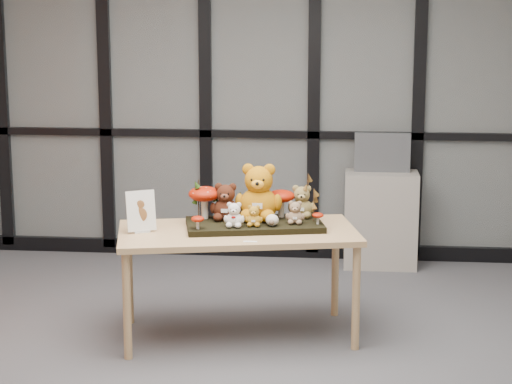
# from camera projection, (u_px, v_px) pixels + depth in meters

# --- Properties ---
(floor) EXTENTS (5.00, 5.00, 0.00)m
(floor) POSITION_uv_depth(u_px,v_px,m) (221.00, 366.00, 5.50)
(floor) COLOR #59585E
(floor) RESTS_ON ground
(room_shell) EXTENTS (5.00, 5.00, 5.00)m
(room_shell) POSITION_uv_depth(u_px,v_px,m) (218.00, 82.00, 5.17)
(room_shell) COLOR #BBB9B1
(room_shell) RESTS_ON floor
(glass_partition) EXTENTS (4.90, 0.06, 2.78)m
(glass_partition) POSITION_uv_depth(u_px,v_px,m) (259.00, 90.00, 7.63)
(glass_partition) COLOR #2D383F
(glass_partition) RESTS_ON floor
(display_table) EXTENTS (1.62, 1.05, 0.70)m
(display_table) POSITION_uv_depth(u_px,v_px,m) (238.00, 240.00, 5.88)
(display_table) COLOR tan
(display_table) RESTS_ON floor
(diorama_tray) EXTENTS (0.93, 0.60, 0.04)m
(diorama_tray) POSITION_uv_depth(u_px,v_px,m) (254.00, 225.00, 5.93)
(diorama_tray) COLOR black
(diorama_tray) RESTS_ON display_table
(bear_pooh_yellow) EXTENTS (0.36, 0.34, 0.40)m
(bear_pooh_yellow) POSITION_uv_depth(u_px,v_px,m) (259.00, 189.00, 5.96)
(bear_pooh_yellow) COLOR #BF730C
(bear_pooh_yellow) RESTS_ON diorama_tray
(bear_brown_medium) EXTENTS (0.24, 0.22, 0.26)m
(bear_brown_medium) POSITION_uv_depth(u_px,v_px,m) (226.00, 200.00, 5.97)
(bear_brown_medium) COLOR #3E190D
(bear_brown_medium) RESTS_ON diorama_tray
(bear_tan_back) EXTENTS (0.21, 0.19, 0.23)m
(bear_tan_back) POSITION_uv_depth(u_px,v_px,m) (302.00, 200.00, 6.04)
(bear_tan_back) COLOR olive
(bear_tan_back) RESTS_ON diorama_tray
(bear_small_yellow) EXTENTS (0.13, 0.12, 0.15)m
(bear_small_yellow) POSITION_uv_depth(u_px,v_px,m) (254.00, 215.00, 5.80)
(bear_small_yellow) COLOR #B87E1E
(bear_small_yellow) RESTS_ON diorama_tray
(bear_white_bow) EXTENTS (0.15, 0.14, 0.17)m
(bear_white_bow) POSITION_uv_depth(u_px,v_px,m) (234.00, 213.00, 5.78)
(bear_white_bow) COLOR white
(bear_white_bow) RESTS_ON diorama_tray
(bear_beige_small) EXTENTS (0.14, 0.13, 0.16)m
(bear_beige_small) POSITION_uv_depth(u_px,v_px,m) (295.00, 211.00, 5.87)
(bear_beige_small) COLOR #917154
(bear_beige_small) RESTS_ON diorama_tray
(plush_cream_hedgehog) EXTENTS (0.07, 0.07, 0.08)m
(plush_cream_hedgehog) POSITION_uv_depth(u_px,v_px,m) (272.00, 219.00, 5.81)
(plush_cream_hedgehog) COLOR silver
(plush_cream_hedgehog) RESTS_ON diorama_tray
(mushroom_back_left) EXTENTS (0.21, 0.21, 0.23)m
(mushroom_back_left) POSITION_uv_depth(u_px,v_px,m) (205.00, 201.00, 6.00)
(mushroom_back_left) COLOR #951604
(mushroom_back_left) RESTS_ON diorama_tray
(mushroom_back_right) EXTENTS (0.18, 0.18, 0.20)m
(mushroom_back_right) POSITION_uv_depth(u_px,v_px,m) (281.00, 202.00, 6.05)
(mushroom_back_right) COLOR #951604
(mushroom_back_right) RESTS_ON diorama_tray
(mushroom_front_left) EXTENTS (0.08, 0.08, 0.09)m
(mushroom_front_left) POSITION_uv_depth(u_px,v_px,m) (198.00, 222.00, 5.73)
(mushroom_front_left) COLOR #951604
(mushroom_front_left) RESTS_ON diorama_tray
(mushroom_front_right) EXTENTS (0.07, 0.07, 0.08)m
(mushroom_front_right) POSITION_uv_depth(u_px,v_px,m) (318.00, 218.00, 5.86)
(mushroom_front_right) COLOR #951604
(mushroom_front_right) RESTS_ON diorama_tray
(sprig_green_far_left) EXTENTS (0.05, 0.05, 0.26)m
(sprig_green_far_left) POSITION_uv_depth(u_px,v_px,m) (199.00, 200.00, 5.97)
(sprig_green_far_left) COLOR #13330B
(sprig_green_far_left) RESTS_ON diorama_tray
(sprig_green_mid_left) EXTENTS (0.05, 0.05, 0.19)m
(sprig_green_mid_left) POSITION_uv_depth(u_px,v_px,m) (217.00, 203.00, 6.04)
(sprig_green_mid_left) COLOR #13330B
(sprig_green_mid_left) RESTS_ON diorama_tray
(sprig_dry_far_right) EXTENTS (0.05, 0.05, 0.29)m
(sprig_dry_far_right) POSITION_uv_depth(u_px,v_px,m) (308.00, 196.00, 6.03)
(sprig_dry_far_right) COLOR brown
(sprig_dry_far_right) RESTS_ON diorama_tray
(sprig_dry_mid_right) EXTENTS (0.05, 0.05, 0.21)m
(sprig_dry_mid_right) POSITION_uv_depth(u_px,v_px,m) (314.00, 205.00, 5.93)
(sprig_dry_mid_right) COLOR brown
(sprig_dry_mid_right) RESTS_ON diorama_tray
(sprig_green_centre) EXTENTS (0.05, 0.05, 0.16)m
(sprig_green_centre) POSITION_uv_depth(u_px,v_px,m) (240.00, 204.00, 6.07)
(sprig_green_centre) COLOR #13330B
(sprig_green_centre) RESTS_ON diorama_tray
(sign_holder) EXTENTS (0.18, 0.13, 0.26)m
(sign_holder) POSITION_uv_depth(u_px,v_px,m) (141.00, 213.00, 5.79)
(sign_holder) COLOR silver
(sign_holder) RESTS_ON display_table
(label_card) EXTENTS (0.08, 0.03, 0.00)m
(label_card) POSITION_uv_depth(u_px,v_px,m) (250.00, 242.00, 5.58)
(label_card) COLOR white
(label_card) RESTS_ON display_table
(cabinet) EXTENTS (0.59, 0.34, 0.78)m
(cabinet) POSITION_uv_depth(u_px,v_px,m) (381.00, 219.00, 7.53)
(cabinet) COLOR gray
(cabinet) RESTS_ON floor
(monitor) EXTENTS (0.45, 0.05, 0.32)m
(monitor) POSITION_uv_depth(u_px,v_px,m) (382.00, 153.00, 7.44)
(monitor) COLOR #4F5257
(monitor) RESTS_ON cabinet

